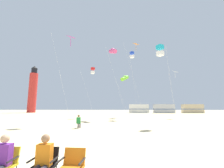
{
  "coord_description": "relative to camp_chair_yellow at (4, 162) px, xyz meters",
  "views": [
    {
      "loc": [
        2.05,
        -7.16,
        1.81
      ],
      "look_at": [
        1.51,
        10.47,
        4.53
      ],
      "focal_mm": 24.34,
      "sensor_mm": 36.0,
      "label": 1
    }
  ],
  "objects": [
    {
      "name": "kite_box_cyan",
      "position": [
        7.3,
        11.59,
        7.23
      ],
      "size": [
        1.73,
        1.73,
        8.31
      ],
      "color": "silver",
      "rests_on": "ground"
    },
    {
      "name": "spectator_yellow_chair",
      "position": [
        0.01,
        -0.14,
        0.11
      ],
      "size": [
        0.35,
        0.52,
        1.16
      ],
      "rotation": [
        0.0,
        0.0,
        0.07
      ],
      "color": "#722D99",
      "rests_on": "ground"
    },
    {
      "name": "kite_tube_lime",
      "position": [
        4.26,
        24.69,
        6.85
      ],
      "size": [
        2.66,
        3.02,
        8.05
      ],
      "color": "silver",
      "rests_on": "ground"
    },
    {
      "name": "kite_diamond_magenta",
      "position": [
        -2.76,
        12.95,
        9.17
      ],
      "size": [
        2.99,
        2.55,
        10.33
      ],
      "color": "silver",
      "rests_on": "ground"
    },
    {
      "name": "kite_flyer_standing",
      "position": [
        -0.65,
        9.82,
        0.11
      ],
      "size": [
        0.35,
        0.52,
        1.16
      ],
      "rotation": [
        0.0,
        0.0,
        3.2
      ],
      "color": "#238438",
      "rests_on": "ground"
    },
    {
      "name": "kite_box_scarlet",
      "position": [
        -1.66,
        23.2,
        7.96
      ],
      "size": [
        2.98,
        2.55,
        9.05
      ],
      "color": "silver",
      "rests_on": "ground"
    },
    {
      "name": "rv_van_silver",
      "position": [
        17.82,
        45.84,
        0.89
      ],
      "size": [
        6.48,
        2.46,
        2.8
      ],
      "rotation": [
        0.0,
        0.0,
        0.02
      ],
      "color": "#B7BABF",
      "rests_on": "ground"
    },
    {
      "name": "ground",
      "position": [
        0.66,
        3.37,
        -0.5
      ],
      "size": [
        200.0,
        200.0,
        0.0
      ],
      "primitive_type": "plane",
      "color": "beige"
    },
    {
      "name": "rv_van_tan",
      "position": [
        27.36,
        46.91,
        0.89
      ],
      "size": [
        6.57,
        2.74,
        2.8
      ],
      "rotation": [
        0.0,
        0.0,
        0.06
      ],
      "color": "#C6B28C",
      "rests_on": "ground"
    },
    {
      "name": "kite_diamond_orange",
      "position": [
        6.07,
        21.53,
        11.71
      ],
      "size": [
        3.01,
        2.83,
        13.08
      ],
      "color": "silver",
      "rests_on": "ground"
    },
    {
      "name": "lighthouse_distant",
      "position": [
        -27.25,
        49.2,
        7.34
      ],
      "size": [
        2.8,
        2.8,
        16.8
      ],
      "color": "red",
      "rests_on": "ground"
    },
    {
      "name": "camp_chair_orange",
      "position": [
        1.66,
        -0.04,
        0.0
      ],
      "size": [
        0.59,
        0.6,
        0.82
      ],
      "rotation": [
        0.0,
        0.0,
        -0.07
      ],
      "color": "orange",
      "rests_on": "ground"
    },
    {
      "name": "kite_box_blue",
      "position": [
        5.57,
        23.1,
        10.86
      ],
      "size": [
        1.4,
        1.27,
        11.96
      ],
      "color": "silver",
      "rests_on": "ground"
    },
    {
      "name": "camp_chair_black",
      "position": [
        0.98,
        0.04,
        0.0
      ],
      "size": [
        0.56,
        0.57,
        0.82
      ],
      "rotation": [
        0.0,
        0.0,
        0.01
      ],
      "color": "black",
      "rests_on": "ground"
    },
    {
      "name": "kite_diamond_white",
      "position": [
        13.23,
        23.29,
        7.42
      ],
      "size": [
        1.66,
        1.66,
        8.44
      ],
      "color": "silver",
      "rests_on": "ground"
    },
    {
      "name": "rv_van_white",
      "position": [
        10.16,
        47.96,
        0.89
      ],
      "size": [
        6.52,
        2.57,
        2.8
      ],
      "rotation": [
        0.0,
        0.0,
        -0.04
      ],
      "color": "white",
      "rests_on": "ground"
    },
    {
      "name": "kite_tube_rainbow",
      "position": [
        2.11,
        19.85,
        10.4
      ],
      "size": [
        3.22,
        3.48,
        11.61
      ],
      "color": "silver",
      "rests_on": "ground"
    },
    {
      "name": "camp_chair_yellow",
      "position": [
        0.0,
        0.0,
        0.0
      ],
      "size": [
        0.59,
        0.6,
        0.82
      ],
      "rotation": [
        0.0,
        0.0,
        0.07
      ],
      "color": "yellow",
      "rests_on": "ground"
    },
    {
      "name": "spectator_black_chair",
      "position": [
        0.98,
        -0.1,
        0.11
      ],
      "size": [
        0.34,
        0.51,
        1.16
      ],
      "rotation": [
        0.0,
        0.0,
        0.01
      ],
      "color": "orange",
      "rests_on": "ground"
    }
  ]
}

